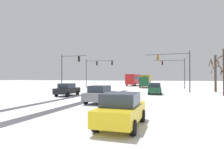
# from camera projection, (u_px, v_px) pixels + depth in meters

# --- Properties ---
(wheel_track_left_lane) EXTENTS (0.89, 29.68, 0.01)m
(wheel_track_left_lane) POSITION_uv_depth(u_px,v_px,m) (68.00, 98.00, 22.21)
(wheel_track_left_lane) COLOR #424247
(wheel_track_left_lane) RESTS_ON ground
(wheel_track_right_lane) EXTENTS (1.05, 29.68, 0.01)m
(wheel_track_right_lane) POSITION_uv_depth(u_px,v_px,m) (95.00, 99.00, 21.20)
(wheel_track_right_lane) COLOR #424247
(wheel_track_right_lane) RESTS_ON ground
(sidewalk_kerb_right) EXTENTS (4.00, 29.68, 0.12)m
(sidewalk_kerb_right) POSITION_uv_depth(u_px,v_px,m) (221.00, 105.00, 16.30)
(sidewalk_kerb_right) COLOR white
(sidewalk_kerb_right) RESTS_ON ground
(traffic_signal_near_right) EXTENTS (6.84, 0.54, 6.50)m
(traffic_signal_near_right) POSITION_uv_depth(u_px,v_px,m) (176.00, 64.00, 29.71)
(traffic_signal_near_right) COLOR #47474C
(traffic_signal_near_right) RESTS_ON ground
(traffic_signal_far_left) EXTENTS (6.51, 0.39, 6.50)m
(traffic_signal_far_left) POSITION_uv_depth(u_px,v_px,m) (96.00, 67.00, 42.27)
(traffic_signal_far_left) COLOR #47474C
(traffic_signal_far_left) RESTS_ON ground
(traffic_signal_near_left) EXTENTS (4.74, 0.47, 6.50)m
(traffic_signal_near_left) POSITION_uv_depth(u_px,v_px,m) (68.00, 66.00, 33.07)
(traffic_signal_near_left) COLOR #47474C
(traffic_signal_near_left) RESTS_ON ground
(traffic_signal_far_right) EXTENTS (6.58, 0.70, 6.50)m
(traffic_signal_far_right) POSITION_uv_depth(u_px,v_px,m) (176.00, 68.00, 40.90)
(traffic_signal_far_right) COLOR #47474C
(traffic_signal_far_right) RESTS_ON ground
(car_dark_green_lead) EXTENTS (2.01, 4.19, 1.62)m
(car_dark_green_lead) POSITION_uv_depth(u_px,v_px,m) (155.00, 88.00, 27.49)
(car_dark_green_lead) COLOR #194C2D
(car_dark_green_lead) RESTS_ON ground
(car_black_second) EXTENTS (1.85, 4.11, 1.62)m
(car_black_second) POSITION_uv_depth(u_px,v_px,m) (67.00, 90.00, 24.92)
(car_black_second) COLOR black
(car_black_second) RESTS_ON ground
(car_grey_third) EXTENTS (1.99, 4.18, 1.62)m
(car_grey_third) POSITION_uv_depth(u_px,v_px,m) (100.00, 94.00, 17.77)
(car_grey_third) COLOR slate
(car_grey_third) RESTS_ON ground
(car_yellow_cab_fourth) EXTENTS (1.85, 4.11, 1.62)m
(car_yellow_cab_fourth) POSITION_uv_depth(u_px,v_px,m) (121.00, 110.00, 9.15)
(car_yellow_cab_fourth) COLOR yellow
(car_yellow_cab_fourth) RESTS_ON ground
(bus_oncoming) EXTENTS (3.03, 11.10, 3.38)m
(bus_oncoming) POSITION_uv_depth(u_px,v_px,m) (134.00, 79.00, 57.78)
(bus_oncoming) COLOR #B21E1E
(bus_oncoming) RESTS_ON ground
(box_truck_delivery) EXTENTS (2.47, 7.46, 3.02)m
(box_truck_delivery) POSITION_uv_depth(u_px,v_px,m) (145.00, 81.00, 46.45)
(box_truck_delivery) COLOR #194C2D
(box_truck_delivery) RESTS_ON ground
(bare_tree_sidewalk_mid) EXTENTS (1.72, 1.70, 6.07)m
(bare_tree_sidewalk_mid) POSITION_uv_depth(u_px,v_px,m) (224.00, 71.00, 24.52)
(bare_tree_sidewalk_mid) COLOR #423023
(bare_tree_sidewalk_mid) RESTS_ON ground
(bare_tree_sidewalk_far) EXTENTS (1.88, 1.85, 6.14)m
(bare_tree_sidewalk_far) POSITION_uv_depth(u_px,v_px,m) (215.00, 72.00, 31.73)
(bare_tree_sidewalk_far) COLOR #4C3828
(bare_tree_sidewalk_far) RESTS_ON ground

